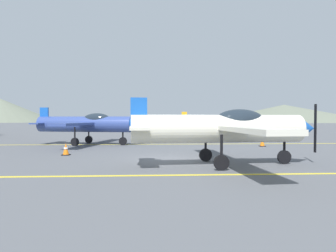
% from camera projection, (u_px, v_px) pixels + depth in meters
% --- Properties ---
extents(ground_plane, '(400.00, 400.00, 0.00)m').
position_uv_depth(ground_plane, '(176.00, 161.00, 12.12)').
color(ground_plane, '#54565B').
extents(apron_line_near, '(80.00, 0.16, 0.01)m').
position_uv_depth(apron_line_near, '(184.00, 175.00, 8.98)').
color(apron_line_near, yellow).
rests_on(apron_line_near, ground_plane).
extents(apron_line_far, '(80.00, 0.16, 0.01)m').
position_uv_depth(apron_line_far, '(167.00, 144.00, 19.77)').
color(apron_line_far, yellow).
rests_on(apron_line_far, ground_plane).
extents(airplane_near, '(7.39, 8.50, 2.54)m').
position_uv_depth(airplane_near, '(225.00, 128.00, 10.87)').
color(airplane_near, silver).
rests_on(airplane_near, ground_plane).
extents(airplane_mid, '(7.44, 8.48, 2.54)m').
position_uv_depth(airplane_mid, '(89.00, 124.00, 19.42)').
color(airplane_mid, '#33478C').
rests_on(airplane_mid, ground_plane).
extents(airplane_far, '(7.36, 8.48, 2.54)m').
position_uv_depth(airplane_far, '(213.00, 122.00, 32.77)').
color(airplane_far, white).
rests_on(airplane_far, ground_plane).
extents(traffic_cone_front, '(0.36, 0.36, 0.59)m').
position_uv_depth(traffic_cone_front, '(66.00, 149.00, 13.87)').
color(traffic_cone_front, black).
rests_on(traffic_cone_front, ground_plane).
extents(traffic_cone_side, '(0.36, 0.36, 0.59)m').
position_uv_depth(traffic_cone_side, '(262.00, 142.00, 18.24)').
color(traffic_cone_side, black).
rests_on(traffic_cone_side, ground_plane).
extents(hill_centerleft, '(84.80, 84.80, 9.06)m').
position_uv_depth(hill_centerleft, '(284.00, 113.00, 151.62)').
color(hill_centerleft, slate).
rests_on(hill_centerleft, ground_plane).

